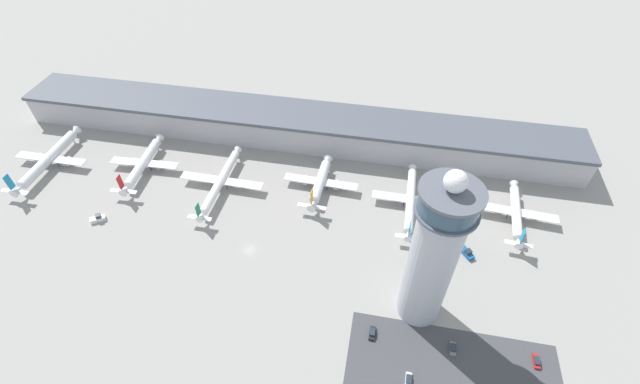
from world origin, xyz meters
The scene contains 15 objects.
ground_plane centered at (0.00, 0.00, 0.00)m, with size 1000.00×1000.00×0.00m, color gray.
terminal_building centered at (0.00, 70.00, 7.75)m, with size 265.40×25.00×15.31m.
control_tower centered at (62.81, -12.93, 29.39)m, with size 17.06×17.06×61.48m.
airplane_gate_alpha centered at (-103.14, 29.37, 4.36)m, with size 33.18×45.58×13.51m.
airplane_gate_bravo centered at (-60.18, 34.95, 3.97)m, with size 31.12×38.83×12.56m.
airplane_gate_charlie centered at (-22.00, 30.12, 4.05)m, with size 36.53×45.03×11.38m.
airplane_gate_delta centered at (19.95, 37.86, 3.93)m, with size 32.05×32.31×12.92m.
airplane_gate_echo centered at (58.20, 34.12, 3.95)m, with size 31.56×41.90×11.26m.
airplane_gate_foxtrot centered at (99.64, 34.84, 4.10)m, with size 32.76×35.60×11.71m.
service_truck_catering centered at (80.21, 13.32, 1.01)m, with size 5.78×6.72×2.91m.
service_truck_fuel centered at (-64.14, 3.02, 1.11)m, with size 6.09×5.19×3.19m.
car_black_suv centered at (74.11, -25.49, 0.60)m, with size 2.00×4.62×1.54m.
car_green_van centered at (48.90, -25.03, 0.62)m, with size 2.04×4.72×1.60m.
car_maroon_suv centered at (99.05, -24.78, 0.57)m, with size 1.77×4.75×1.48m.
car_blue_compact centered at (60.90, -37.87, 0.59)m, with size 1.97×4.84×1.53m.
Camera 1 is at (44.73, -92.70, 128.77)m, focal length 24.00 mm.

